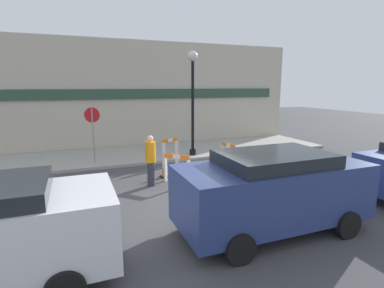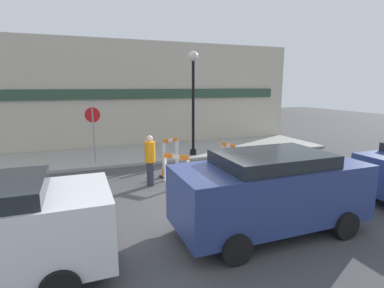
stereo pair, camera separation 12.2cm
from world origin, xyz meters
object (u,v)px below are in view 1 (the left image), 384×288
Objects in this scene: person_worker at (151,159)px; parked_car_1 at (273,188)px; stop_sign at (93,126)px; streetlamp_post at (193,89)px.

parked_car_1 is at bearing -90.23° from person_worker.
streetlamp_post is at bearing -170.23° from stop_sign.
person_worker is at bearing 113.62° from parked_car_1.
stop_sign is at bearing 178.81° from streetlamp_post.
stop_sign is 3.71m from person_worker.
streetlamp_post is 1.07× the size of parked_car_1.
streetlamp_post is 4.51m from stop_sign.
parked_car_1 is (3.28, -7.31, -0.62)m from stop_sign.
stop_sign is at bearing 91.05° from person_worker.
person_worker is 4.38m from parked_car_1.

